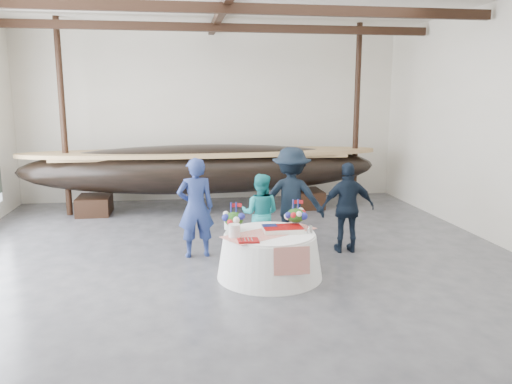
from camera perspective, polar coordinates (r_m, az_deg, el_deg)
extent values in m
cube|color=#3D3D42|center=(8.02, -1.91, -9.28)|extent=(10.00, 12.00, 0.01)
cube|color=silver|center=(13.51, -5.04, 8.70)|extent=(10.00, 0.02, 4.50)
cube|color=silver|center=(1.80, 21.20, -6.81)|extent=(10.00, 0.02, 4.50)
cube|color=black|center=(9.14, -3.29, 20.23)|extent=(9.80, 0.12, 0.18)
cube|color=black|center=(11.60, -4.53, 18.23)|extent=(9.80, 0.12, 0.18)
cylinder|color=black|center=(12.32, -21.19, 7.79)|extent=(0.14, 0.14, 4.50)
cylinder|color=black|center=(12.81, 11.40, 8.40)|extent=(0.14, 0.14, 4.50)
cube|color=black|center=(12.47, -17.97, -1.42)|extent=(0.75, 0.97, 0.43)
cube|color=black|center=(12.69, 5.74, -0.73)|extent=(0.75, 0.97, 0.43)
ellipsoid|color=black|center=(12.17, -6.08, 2.63)|extent=(8.63, 1.73, 1.19)
cube|color=#9E7A4C|center=(12.13, -6.11, 4.14)|extent=(6.90, 1.13, 0.06)
cone|color=white|center=(7.79, 1.57, -7.28)|extent=(1.63, 1.63, 0.67)
cylinder|color=white|center=(7.69, 1.59, -4.82)|extent=(1.38, 1.38, 0.04)
cube|color=red|center=(7.68, 1.59, -4.65)|extent=(1.58, 1.22, 0.01)
cube|color=white|center=(7.74, 3.06, -4.30)|extent=(0.60, 0.40, 0.07)
cylinder|color=white|center=(7.44, -2.49, -4.44)|extent=(0.18, 0.18, 0.19)
cylinder|color=white|center=(7.89, -3.01, -3.56)|extent=(0.18, 0.18, 0.19)
cube|color=maroon|center=(7.22, -0.88, -5.58)|extent=(0.30, 0.24, 0.03)
cone|color=silver|center=(7.68, 6.15, -4.28)|extent=(0.09, 0.09, 0.12)
imported|color=navy|center=(8.67, -6.90, -1.79)|extent=(0.68, 0.49, 1.74)
imported|color=teal|center=(8.86, 0.49, -2.49)|extent=(0.84, 0.75, 1.43)
imported|color=black|center=(9.08, 4.05, -0.76)|extent=(1.35, 1.00, 1.87)
imported|color=black|center=(9.03, 10.45, -1.78)|extent=(0.97, 0.45, 1.62)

